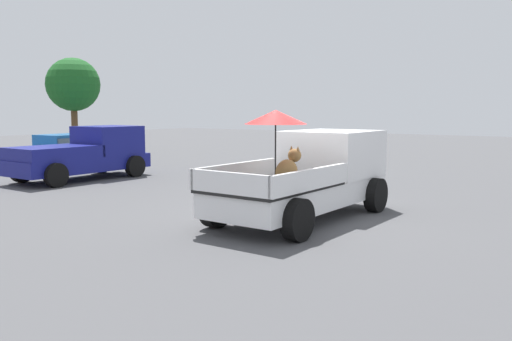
{
  "coord_description": "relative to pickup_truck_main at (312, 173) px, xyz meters",
  "views": [
    {
      "loc": [
        -10.09,
        -5.87,
        2.42
      ],
      "look_at": [
        -0.74,
        0.7,
        1.1
      ],
      "focal_mm": 37.64,
      "sensor_mm": 36.0,
      "label": 1
    }
  ],
  "objects": [
    {
      "name": "tree_by_lot",
      "position": [
        6.46,
        17.32,
        2.61
      ],
      "size": [
        2.67,
        2.67,
        4.96
      ],
      "color": "brown",
      "rests_on": "ground"
    },
    {
      "name": "pickup_truck_main",
      "position": [
        0.0,
        0.0,
        0.0
      ],
      "size": [
        5.08,
        2.31,
        2.4
      ],
      "rotation": [
        0.0,
        0.0,
        -0.02
      ],
      "color": "black",
      "rests_on": "ground"
    },
    {
      "name": "parked_sedan_near",
      "position": [
        3.57,
        13.97,
        -0.23
      ],
      "size": [
        4.39,
        2.16,
        1.33
      ],
      "rotation": [
        0.0,
        0.0,
        0.05
      ],
      "color": "black",
      "rests_on": "ground"
    },
    {
      "name": "pickup_truck_red",
      "position": [
        1.15,
        9.56,
        -0.1
      ],
      "size": [
        4.81,
        2.19,
        1.8
      ],
      "rotation": [
        0.0,
        0.0,
        -0.01
      ],
      "color": "black",
      "rests_on": "ground"
    },
    {
      "name": "ground_plane",
      "position": [
        -0.43,
        0.01,
        -0.98
      ],
      "size": [
        80.0,
        80.0,
        0.0
      ],
      "primitive_type": "plane",
      "color": "#4C4C4F"
    }
  ]
}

